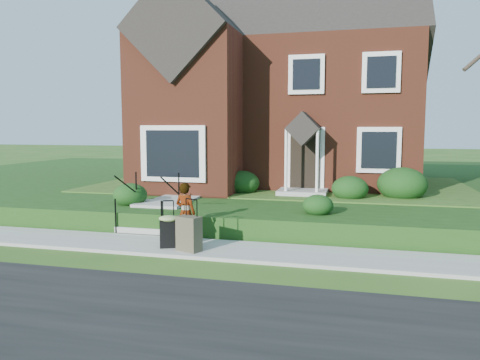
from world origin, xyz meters
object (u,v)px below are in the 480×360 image
(front_steps, at_px, (155,212))
(suitcase_olive, at_px, (189,234))
(woman, at_px, (186,213))
(suitcase_black, at_px, (169,229))

(front_steps, bearing_deg, suitcase_olive, -50.32)
(woman, distance_m, suitcase_black, 0.62)
(woman, xyz_separation_m, suitcase_black, (-0.23, -0.49, -0.31))
(front_steps, distance_m, woman, 2.21)
(suitcase_black, relative_size, suitcase_olive, 0.93)
(front_steps, xyz_separation_m, suitcase_olive, (1.86, -2.24, -0.00))
(woman, relative_size, suitcase_black, 1.34)
(suitcase_olive, bearing_deg, front_steps, 151.51)
(suitcase_black, xyz_separation_m, suitcase_olive, (0.56, -0.18, -0.03))
(front_steps, bearing_deg, woman, -45.85)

